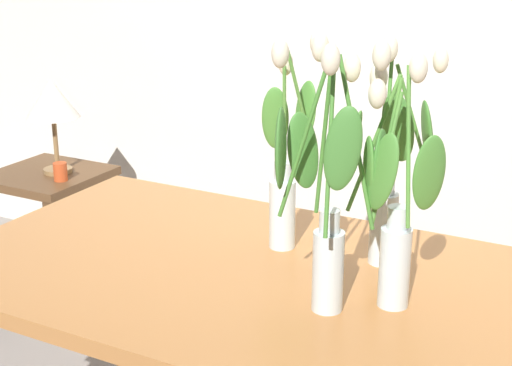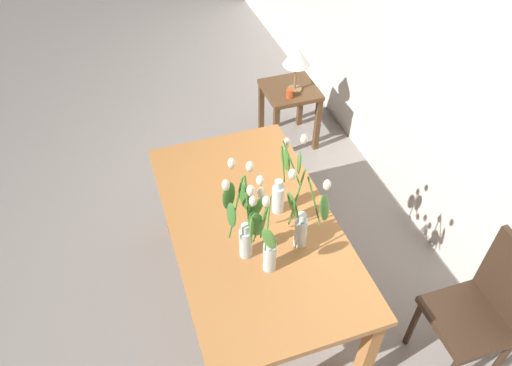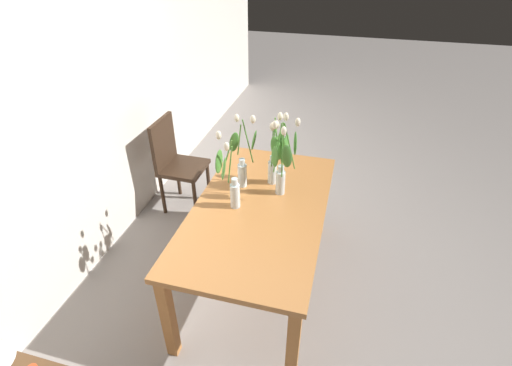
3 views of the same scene
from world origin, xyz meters
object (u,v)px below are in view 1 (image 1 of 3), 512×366
Objects in this scene: tulip_vase_3 at (389,208)px; pillar_candle at (60,172)px; tulip_vase_2 at (327,202)px; tulip_vase_1 at (393,191)px; side_table at (50,198)px; table_lamp at (52,101)px; tulip_vase_0 at (286,176)px; dining_table at (265,307)px.

tulip_vase_3 is 1.88m from pillar_candle.
tulip_vase_3 is (0.11, 0.07, -0.02)m from tulip_vase_2.
side_table is at bearing 159.90° from tulip_vase_1.
tulip_vase_3 is 1.95m from table_lamp.
tulip_vase_0 is 0.97× the size of tulip_vase_3.
table_lamp is at bearing 25.34° from side_table.
dining_table is at bearing -77.80° from tulip_vase_0.
side_table is (-1.67, 0.93, -0.56)m from tulip_vase_2.
tulip_vase_3 is at bearing -73.87° from tulip_vase_1.
tulip_vase_2 is at bearing -98.04° from tulip_vase_1.
tulip_vase_0 is 0.93× the size of tulip_vase_2.
tulip_vase_2 is (0.20, -0.11, 0.34)m from dining_table.
tulip_vase_0 is 1.53m from table_lamp.
dining_table is at bearing -29.49° from pillar_candle.
tulip_vase_0 is 0.28m from tulip_vase_1.
tulip_vase_1 is at bearing -19.70° from pillar_candle.
tulip_vase_3 is at bearing -7.39° from dining_table.
pillar_candle is at bearing 160.30° from tulip_vase_1.
tulip_vase_1 is at bearing 38.13° from dining_table.
tulip_vase_2 is 1.89m from table_lamp.
tulip_vase_3 is 1.02× the size of side_table.
pillar_candle is (0.13, -0.06, 0.16)m from side_table.
table_lamp is (-1.67, 0.65, -0.07)m from tulip_vase_1.
table_lamp reaches higher than pillar_candle.
side_table is at bearing 150.94° from tulip_vase_2.
dining_table is 4.02× the size of table_lamp.
tulip_vase_2 is (0.24, -0.30, 0.06)m from tulip_vase_0.
table_lamp is at bearing 149.79° from tulip_vase_2.
tulip_vase_2 reaches higher than table_lamp.
tulip_vase_3 is at bearing -26.81° from table_lamp.
table_lamp is 5.31× the size of pillar_candle.
tulip_vase_3 reaches higher than side_table.
tulip_vase_1 is at bearing -21.16° from table_lamp.
dining_table is at bearing 151.20° from tulip_vase_2.
table_lamp is (-1.74, 0.88, -0.12)m from tulip_vase_3.
tulip_vase_1 reaches higher than side_table.
tulip_vase_0 reaches higher than dining_table.
tulip_vase_2 is at bearing -29.40° from pillar_candle.
tulip_vase_2 reaches higher than tulip_vase_3.
tulip_vase_2 is at bearing -28.80° from dining_table.
tulip_vase_3 is 1.41× the size of table_lamp.
dining_table reaches higher than side_table.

